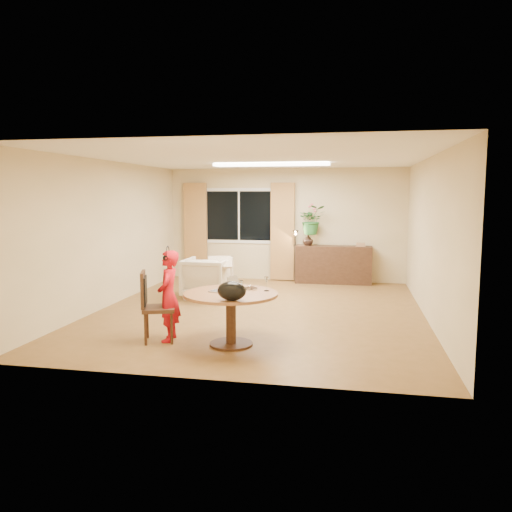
{
  "coord_description": "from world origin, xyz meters",
  "views": [
    {
      "loc": [
        1.55,
        -8.27,
        2.0
      ],
      "look_at": [
        -0.02,
        -0.2,
        0.98
      ],
      "focal_mm": 35.0,
      "sensor_mm": 36.0,
      "label": 1
    }
  ],
  "objects_px": {
    "dining_chair": "(159,306)",
    "child": "(169,296)",
    "armchair": "(207,278)",
    "sideboard": "(333,265)",
    "dining_table": "(231,304)"
  },
  "relations": [
    {
      "from": "dining_table",
      "to": "child",
      "type": "xyz_separation_m",
      "value": [
        -0.89,
        0.04,
        0.06
      ]
    },
    {
      "from": "dining_table",
      "to": "sideboard",
      "type": "relative_size",
      "value": 0.74
    },
    {
      "from": "dining_table",
      "to": "dining_chair",
      "type": "bearing_deg",
      "value": -179.1
    },
    {
      "from": "child",
      "to": "sideboard",
      "type": "height_order",
      "value": "child"
    },
    {
      "from": "dining_chair",
      "to": "sideboard",
      "type": "relative_size",
      "value": 0.57
    },
    {
      "from": "armchair",
      "to": "sideboard",
      "type": "bearing_deg",
      "value": -137.47
    },
    {
      "from": "child",
      "to": "armchair",
      "type": "distance_m",
      "value": 2.9
    },
    {
      "from": "armchair",
      "to": "child",
      "type": "bearing_deg",
      "value": 97.55
    },
    {
      "from": "child",
      "to": "dining_chair",
      "type": "bearing_deg",
      "value": -72.24
    },
    {
      "from": "sideboard",
      "to": "armchair",
      "type": "bearing_deg",
      "value": -138.73
    },
    {
      "from": "dining_chair",
      "to": "child",
      "type": "bearing_deg",
      "value": 6.2
    },
    {
      "from": "dining_chair",
      "to": "dining_table",
      "type": "bearing_deg",
      "value": -18.3
    },
    {
      "from": "dining_table",
      "to": "dining_chair",
      "type": "distance_m",
      "value": 1.01
    },
    {
      "from": "dining_chair",
      "to": "armchair",
      "type": "distance_m",
      "value": 2.94
    },
    {
      "from": "armchair",
      "to": "dining_table",
      "type": "bearing_deg",
      "value": 113.66
    }
  ]
}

